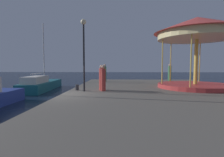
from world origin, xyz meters
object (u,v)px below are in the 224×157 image
sailboat_teal (41,84)px  person_far_corner (170,73)px  lamp_post_mid_promenade (84,43)px  carousel (197,35)px  person_mid_promenade (103,79)px  person_near_carousel (105,73)px  bollard_center (77,87)px  person_by_the_water (101,78)px

sailboat_teal → person_far_corner: size_ratio=3.89×
lamp_post_mid_promenade → person_far_corner: bearing=43.9°
carousel → person_mid_promenade: size_ratio=3.67×
carousel → person_near_carousel: carousel is taller
person_near_carousel → bollard_center: bearing=-101.8°
carousel → person_mid_promenade: 7.90m
sailboat_teal → carousel: (13.90, -3.85, 4.20)m
person_far_corner → person_by_the_water: 9.52m
person_by_the_water → person_mid_promenade: size_ratio=1.01×
sailboat_teal → bollard_center: bearing=-47.4°
sailboat_teal → person_near_carousel: size_ratio=3.93×
person_near_carousel → sailboat_teal: bearing=-170.2°
carousel → person_mid_promenade: (-6.95, -1.99, -3.18)m
person_far_corner → person_mid_promenade: (-6.50, -7.26, -0.08)m
bollard_center → person_far_corner: bearing=39.8°
sailboat_teal → lamp_post_mid_promenade: size_ratio=1.57×
bollard_center → person_near_carousel: person_near_carousel is taller
person_by_the_water → sailboat_teal: bearing=141.6°
person_by_the_water → person_mid_promenade: person_by_the_water is taller
lamp_post_mid_promenade → person_mid_promenade: size_ratio=2.71×
lamp_post_mid_promenade → person_far_corner: (7.76, 7.47, -2.29)m
person_mid_promenade → lamp_post_mid_promenade: bearing=-170.8°
carousel → lamp_post_mid_promenade: size_ratio=1.35×
lamp_post_mid_promenade → person_near_carousel: 7.57m
person_near_carousel → person_mid_promenade: (0.46, -6.96, -0.07)m
carousel → person_far_corner: carousel is taller
carousel → person_far_corner: 6.14m
sailboat_teal → carousel: sailboat_teal is taller
lamp_post_mid_promenade → person_far_corner: lamp_post_mid_promenade is taller
sailboat_teal → person_far_corner: (13.45, 1.43, 1.10)m
bollard_center → lamp_post_mid_promenade: bearing=-39.3°
carousel → person_by_the_water: carousel is taller
lamp_post_mid_promenade → person_far_corner: size_ratio=2.48×
person_near_carousel → person_mid_promenade: bearing=-86.2°
person_far_corner → carousel: bearing=-85.1°
carousel → person_near_carousel: (-7.42, 4.97, -3.11)m
person_by_the_water → person_near_carousel: 6.51m
lamp_post_mid_promenade → bollard_center: (-0.60, 0.49, -2.99)m
person_far_corner → person_by_the_water: size_ratio=1.08×
sailboat_teal → person_mid_promenade: size_ratio=4.25×
sailboat_teal → person_mid_promenade: sailboat_teal is taller
carousel → person_mid_promenade: carousel is taller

